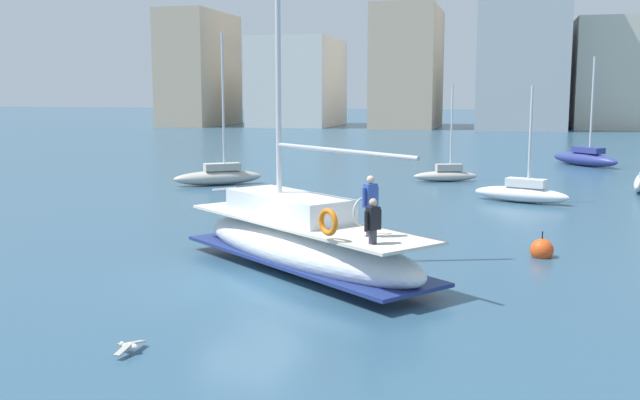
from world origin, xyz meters
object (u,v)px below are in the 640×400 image
at_px(moored_cutter_right, 522,192).
at_px(mooring_buoy, 542,250).
at_px(main_sailboat, 302,240).
at_px(seagull, 129,346).
at_px(moored_sloop_near, 585,157).
at_px(moored_catamaran, 446,174).
at_px(moored_cutter_left, 219,175).

height_order(moored_cutter_right, mooring_buoy, moored_cutter_right).
bearing_deg(main_sailboat, moored_cutter_right, 67.07).
height_order(main_sailboat, seagull, main_sailboat).
bearing_deg(seagull, moored_cutter_right, 70.53).
relative_size(moored_cutter_right, seagull, 5.84).
xyz_separation_m(moored_sloop_near, moored_catamaran, (-8.73, -11.39, -0.15)).
relative_size(main_sailboat, moored_sloop_near, 1.59).
bearing_deg(main_sailboat, moored_catamaran, 83.84).
bearing_deg(seagull, moored_catamaran, 82.44).
height_order(main_sailboat, moored_cutter_left, main_sailboat).
relative_size(moored_cutter_left, moored_cutter_right, 1.54).
relative_size(moored_cutter_left, seagull, 9.01).
bearing_deg(moored_cutter_left, seagull, -72.09).
xyz_separation_m(moored_cutter_left, moored_cutter_right, (16.22, -2.64, -0.08)).
distance_m(main_sailboat, mooring_buoy, 7.75).
xyz_separation_m(main_sailboat, seagull, (-1.54, -7.36, -0.76)).
height_order(main_sailboat, mooring_buoy, main_sailboat).
xyz_separation_m(moored_sloop_near, moored_cutter_right, (-4.69, -18.70, -0.11)).
xyz_separation_m(seagull, mooring_buoy, (8.39, 10.92, 0.08)).
bearing_deg(mooring_buoy, moored_cutter_left, 138.97).
height_order(moored_catamaran, moored_cutter_right, moored_catamaran).
bearing_deg(seagull, moored_cutter_left, 107.91).
bearing_deg(moored_cutter_right, moored_catamaran, 118.98).
bearing_deg(moored_cutter_right, moored_sloop_near, 75.92).
distance_m(moored_cutter_left, seagull, 26.64).
height_order(moored_cutter_left, moored_cutter_right, moored_cutter_left).
height_order(moored_cutter_left, seagull, moored_cutter_left).
xyz_separation_m(moored_cutter_left, seagull, (8.19, -25.35, -0.42)).
bearing_deg(moored_catamaran, moored_cutter_right, -61.02).
height_order(moored_sloop_near, moored_cutter_right, moored_sloop_near).
height_order(main_sailboat, moored_catamaran, main_sailboat).
relative_size(main_sailboat, moored_cutter_left, 1.43).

